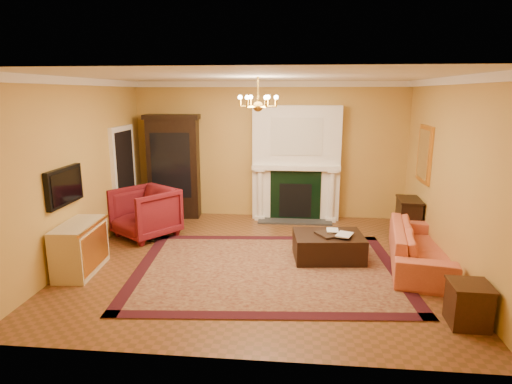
# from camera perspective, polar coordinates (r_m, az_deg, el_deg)

# --- Properties ---
(floor) EXTENTS (6.00, 5.50, 0.02)m
(floor) POSITION_cam_1_polar(r_m,az_deg,el_deg) (7.30, 0.25, -9.19)
(floor) COLOR brown
(floor) RESTS_ON ground
(ceiling) EXTENTS (6.00, 5.50, 0.02)m
(ceiling) POSITION_cam_1_polar(r_m,az_deg,el_deg) (6.76, 0.27, 15.23)
(ceiling) COLOR white
(ceiling) RESTS_ON wall_back
(wall_back) EXTENTS (6.00, 0.02, 3.00)m
(wall_back) POSITION_cam_1_polar(r_m,az_deg,el_deg) (9.59, 1.81, 5.55)
(wall_back) COLOR gold
(wall_back) RESTS_ON floor
(wall_front) EXTENTS (6.00, 0.02, 3.00)m
(wall_front) POSITION_cam_1_polar(r_m,az_deg,el_deg) (4.21, -3.26, -4.32)
(wall_front) COLOR gold
(wall_front) RESTS_ON floor
(wall_left) EXTENTS (0.02, 5.50, 3.00)m
(wall_left) POSITION_cam_1_polar(r_m,az_deg,el_deg) (7.75, -22.52, 2.75)
(wall_left) COLOR gold
(wall_left) RESTS_ON floor
(wall_right) EXTENTS (0.02, 5.50, 3.00)m
(wall_right) POSITION_cam_1_polar(r_m,az_deg,el_deg) (7.24, 24.71, 1.89)
(wall_right) COLOR gold
(wall_right) RESTS_ON floor
(fireplace) EXTENTS (1.90, 0.70, 2.50)m
(fireplace) POSITION_cam_1_polar(r_m,az_deg,el_deg) (9.43, 5.36, 3.49)
(fireplace) COLOR white
(fireplace) RESTS_ON wall_back
(crown_molding) EXTENTS (6.00, 5.50, 0.12)m
(crown_molding) POSITION_cam_1_polar(r_m,az_deg,el_deg) (7.71, 0.96, 14.44)
(crown_molding) COLOR white
(crown_molding) RESTS_ON ceiling
(doorway) EXTENTS (0.08, 1.05, 2.10)m
(doorway) POSITION_cam_1_polar(r_m,az_deg,el_deg) (9.32, -17.14, 1.91)
(doorway) COLOR white
(doorway) RESTS_ON wall_left
(tv_panel) EXTENTS (0.09, 0.95, 0.58)m
(tv_panel) POSITION_cam_1_polar(r_m,az_deg,el_deg) (7.23, -24.16, 0.70)
(tv_panel) COLOR black
(tv_panel) RESTS_ON wall_left
(gilt_mirror) EXTENTS (0.06, 0.76, 1.05)m
(gilt_mirror) POSITION_cam_1_polar(r_m,az_deg,el_deg) (8.53, 21.54, 4.71)
(gilt_mirror) COLOR gold
(gilt_mirror) RESTS_ON wall_right
(chandelier) EXTENTS (0.63, 0.55, 0.53)m
(chandelier) POSITION_cam_1_polar(r_m,az_deg,el_deg) (6.76, 0.27, 11.82)
(chandelier) COLOR gold
(chandelier) RESTS_ON ceiling
(oriental_rug) EXTENTS (4.45, 3.49, 0.02)m
(oriental_rug) POSITION_cam_1_polar(r_m,az_deg,el_deg) (6.95, 1.54, -10.21)
(oriental_rug) COLOR #3F0F0D
(oriental_rug) RESTS_ON floor
(china_cabinet) EXTENTS (1.14, 0.59, 2.20)m
(china_cabinet) POSITION_cam_1_polar(r_m,az_deg,el_deg) (9.76, -10.84, 3.07)
(china_cabinet) COLOR black
(china_cabinet) RESTS_ON floor
(wingback_armchair) EXTENTS (1.41, 1.39, 1.06)m
(wingback_armchair) POSITION_cam_1_polar(r_m,az_deg,el_deg) (8.58, -14.57, -2.37)
(wingback_armchair) COLOR maroon
(wingback_armchair) RESTS_ON floor
(pedestal_table) EXTENTS (0.43, 0.43, 0.77)m
(pedestal_table) POSITION_cam_1_polar(r_m,az_deg,el_deg) (8.40, -13.71, -3.24)
(pedestal_table) COLOR black
(pedestal_table) RESTS_ON floor
(commode) EXTENTS (0.57, 1.09, 0.79)m
(commode) POSITION_cam_1_polar(r_m,az_deg,el_deg) (7.28, -22.41, -6.89)
(commode) COLOR beige
(commode) RESTS_ON floor
(coral_sofa) EXTENTS (1.01, 2.30, 0.87)m
(coral_sofa) POSITION_cam_1_polar(r_m,az_deg,el_deg) (7.43, 21.08, -6.03)
(coral_sofa) COLOR #CB5D40
(coral_sofa) RESTS_ON floor
(end_table) EXTENTS (0.46, 0.46, 0.51)m
(end_table) POSITION_cam_1_polar(r_m,az_deg,el_deg) (5.91, 26.45, -13.40)
(end_table) COLOR #35190E
(end_table) RESTS_ON floor
(console_table) EXTENTS (0.43, 0.70, 0.75)m
(console_table) POSITION_cam_1_polar(r_m,az_deg,el_deg) (8.77, 19.60, -3.44)
(console_table) COLOR black
(console_table) RESTS_ON floor
(leather_ottoman) EXTENTS (1.22, 0.94, 0.42)m
(leather_ottoman) POSITION_cam_1_polar(r_m,az_deg,el_deg) (7.38, 9.61, -7.16)
(leather_ottoman) COLOR black
(leather_ottoman) RESTS_ON oriental_rug
(ottoman_tray) EXTENTS (0.62, 0.58, 0.03)m
(ottoman_tray) POSITION_cam_1_polar(r_m,az_deg,el_deg) (7.30, 10.16, -5.48)
(ottoman_tray) COLOR black
(ottoman_tray) RESTS_ON leather_ottoman
(book_a) EXTENTS (0.19, 0.03, 0.26)m
(book_a) POSITION_cam_1_polar(r_m,az_deg,el_deg) (7.34, 9.44, -4.17)
(book_a) COLOR gray
(book_a) RESTS_ON ottoman_tray
(book_b) EXTENTS (0.23, 0.11, 0.32)m
(book_b) POSITION_cam_1_polar(r_m,az_deg,el_deg) (7.18, 10.86, -4.37)
(book_b) COLOR gray
(book_b) RESTS_ON ottoman_tray
(topiary_left) EXTENTS (0.15, 0.15, 0.41)m
(topiary_left) POSITION_cam_1_polar(r_m,az_deg,el_deg) (9.38, 0.78, 5.11)
(topiary_left) COLOR gray
(topiary_left) RESTS_ON fireplace
(topiary_right) EXTENTS (0.17, 0.17, 0.46)m
(topiary_right) POSITION_cam_1_polar(r_m,az_deg,el_deg) (9.36, 9.24, 5.08)
(topiary_right) COLOR gray
(topiary_right) RESTS_ON fireplace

